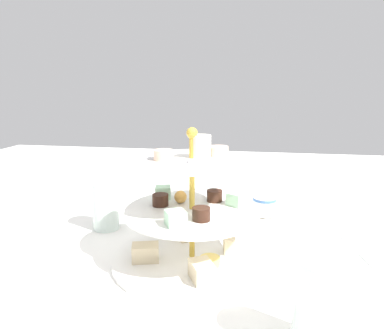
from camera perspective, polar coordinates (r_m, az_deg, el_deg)
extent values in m
plane|color=white|center=(0.70, 0.00, -14.98)|extent=(2.40, 2.40, 0.00)
cylinder|color=white|center=(0.70, 0.00, -14.62)|extent=(0.30, 0.30, 0.01)
cylinder|color=white|center=(0.66, 0.00, -7.37)|extent=(0.24, 0.24, 0.01)
cylinder|color=white|center=(0.64, 0.00, 0.58)|extent=(0.19, 0.19, 0.01)
cylinder|color=gold|center=(0.65, 0.00, -5.54)|extent=(0.01, 0.01, 0.24)
sphere|color=gold|center=(0.63, 0.00, 5.00)|extent=(0.02, 0.02, 0.02)
cube|color=beige|center=(0.77, -1.24, -10.43)|extent=(0.06, 0.06, 0.03)
cube|color=beige|center=(0.68, -7.36, -13.61)|extent=(0.06, 0.05, 0.03)
cube|color=beige|center=(0.61, 1.58, -16.50)|extent=(0.05, 0.06, 0.03)
cube|color=beige|center=(0.71, 7.02, -12.48)|extent=(0.05, 0.04, 0.03)
cylinder|color=#E5C660|center=(0.66, 2.86, -14.95)|extent=(0.04, 0.04, 0.01)
cylinder|color=#381E14|center=(0.67, -5.02, -5.60)|extent=(0.03, 0.03, 0.02)
cylinder|color=#381E14|center=(0.60, 1.47, -7.81)|extent=(0.03, 0.03, 0.02)
cylinder|color=#381E14|center=(0.70, 3.59, -4.95)|extent=(0.03, 0.03, 0.02)
cube|color=#B2E5BC|center=(0.68, 7.10, -5.45)|extent=(0.04, 0.04, 0.02)
cube|color=#B2E5BC|center=(0.72, -4.59, -4.39)|extent=(0.04, 0.04, 0.02)
cube|color=#B2E5BC|center=(0.58, -2.61, -8.46)|extent=(0.04, 0.04, 0.02)
sphere|color=gold|center=(0.69, -1.83, -5.13)|extent=(0.02, 0.02, 0.02)
cylinder|color=beige|center=(0.62, -4.53, 1.50)|extent=(0.03, 0.03, 0.02)
cylinder|color=beige|center=(0.65, 4.27, 2.12)|extent=(0.03, 0.03, 0.02)
cylinder|color=white|center=(0.64, 1.41, 2.91)|extent=(0.04, 0.04, 0.04)
cube|color=silver|center=(0.62, -4.38, 0.79)|extent=(0.09, 0.03, 0.00)
cube|color=silver|center=(0.60, 3.55, 0.52)|extent=(0.09, 0.04, 0.00)
cylinder|color=silver|center=(0.49, 19.84, -20.33)|extent=(0.07, 0.07, 0.12)
cylinder|color=silver|center=(0.95, 1.94, -5.39)|extent=(0.06, 0.06, 0.07)
cylinder|color=white|center=(0.93, 11.28, -7.94)|extent=(0.09, 0.09, 0.01)
cylinder|color=white|center=(0.92, 11.35, -6.45)|extent=(0.06, 0.06, 0.04)
cylinder|color=#4772B2|center=(0.92, 11.40, -5.35)|extent=(0.06, 0.06, 0.01)
cube|color=silver|center=(0.80, 24.84, -12.28)|extent=(0.05, 0.17, 0.00)
cylinder|color=silver|center=(0.85, -13.48, -6.34)|extent=(0.06, 0.06, 0.11)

